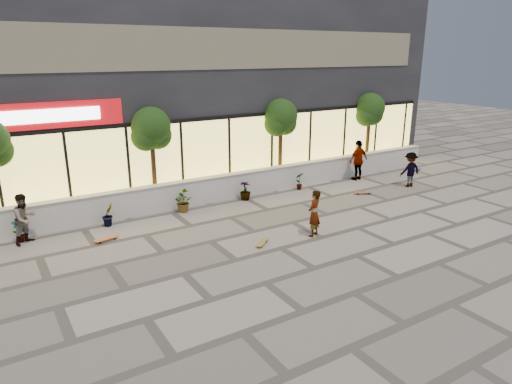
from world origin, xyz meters
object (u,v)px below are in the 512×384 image
skater_left (25,219)px  skateboard_center (262,242)px  skateboard_right_far (415,169)px  tree_east (370,111)px  tree_mideast (281,120)px  skateboard_left (107,239)px  skater_right_far (410,170)px  skater_center (314,213)px  tree_midwest (151,131)px  skateboard_right_near (363,193)px  skater_right_near (358,160)px

skater_left → skateboard_center: 7.58m
skater_left → skateboard_center: bearing=-65.7°
skateboard_right_far → tree_east: bearing=145.9°
tree_mideast → skater_left: (-10.80, -1.40, -2.17)m
skater_left → skateboard_left: bearing=-61.7°
skater_left → skateboard_left: (2.18, -1.21, -0.74)m
skater_right_far → skateboard_left: skater_right_far is taller
skater_center → skateboard_center: bearing=-34.8°
skater_left → tree_midwest: bearing=-16.4°
skater_right_far → skateboard_right_far: skater_right_far is taller
tree_midwest → skater_center: (3.36, -5.79, -2.20)m
tree_east → skater_center: tree_east is taller
skater_left → skater_center: bearing=-61.0°
skater_center → skater_right_far: skater_right_far is taller
skater_left → skateboard_right_far: skater_left is taller
skateboard_right_near → skater_left: bearing=-162.4°
tree_midwest → tree_east: (11.50, 0.00, 0.00)m
skateboard_right_near → skateboard_right_far: (5.18, 1.58, 0.01)m
tree_east → skater_right_far: (-0.76, -3.48, -2.19)m
tree_mideast → skater_left: bearing=-172.6°
skateboard_right_near → skateboard_left: bearing=-157.7°
tree_mideast → skater_right_far: size_ratio=2.47×
skater_left → skateboard_left: size_ratio=2.00×
skateboard_left → skateboard_right_far: bearing=-7.2°
skateboard_right_far → tree_midwest: bearing=-178.2°
tree_east → skateboard_right_far: 3.81m
skater_left → skater_right_near: (14.36, 0.00, 0.14)m
skater_right_near → skateboard_right_near: 2.52m
skater_left → skateboard_left: skater_left is taller
tree_midwest → skateboard_left: bearing=-135.2°
skater_left → skater_right_near: bearing=-32.7°
skateboard_right_near → skateboard_right_far: bearing=42.7°
tree_midwest → skater_left: bearing=-163.7°
skater_right_near → skater_right_far: size_ratio=1.21×
skater_right_near → skateboard_center: (-8.04, -4.11, -0.89)m
skater_right_far → skateboard_right_near: bearing=3.7°
skater_right_near → skateboard_center: bearing=23.1°
skater_left → skater_right_far: (15.54, -2.08, -0.03)m
tree_midwest → skater_center: size_ratio=2.49×
skater_right_far → skateboard_right_near: skater_right_far is taller
skater_right_far → skateboard_right_near: (-2.62, 0.22, -0.72)m
tree_east → skateboard_right_near: (-3.38, -3.26, -2.91)m
skateboard_right_near → skateboard_right_far: 5.42m
skateboard_center → skateboard_right_far: 12.39m
tree_mideast → skateboard_right_near: (2.12, -3.26, -2.91)m
tree_mideast → skater_right_far: bearing=-36.3°
skateboard_left → skateboard_center: bearing=-45.6°
skateboard_right_far → skater_center: bearing=-148.5°
skateboard_center → skateboard_right_far: size_ratio=0.87×
tree_east → skater_right_far: tree_east is taller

